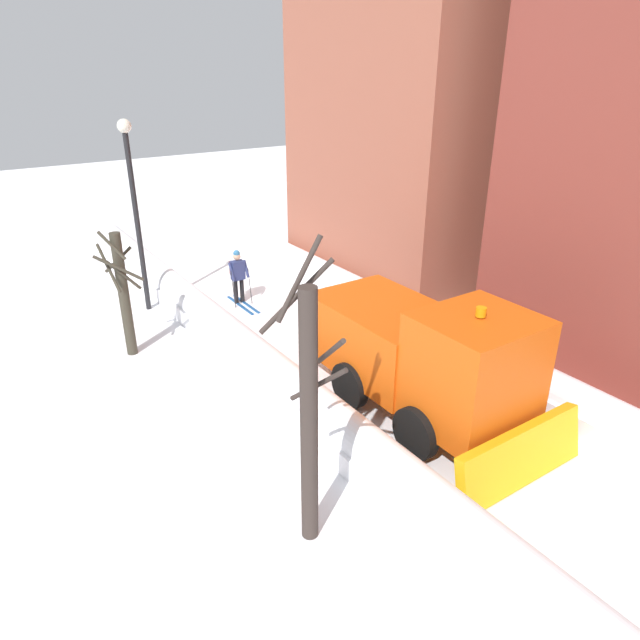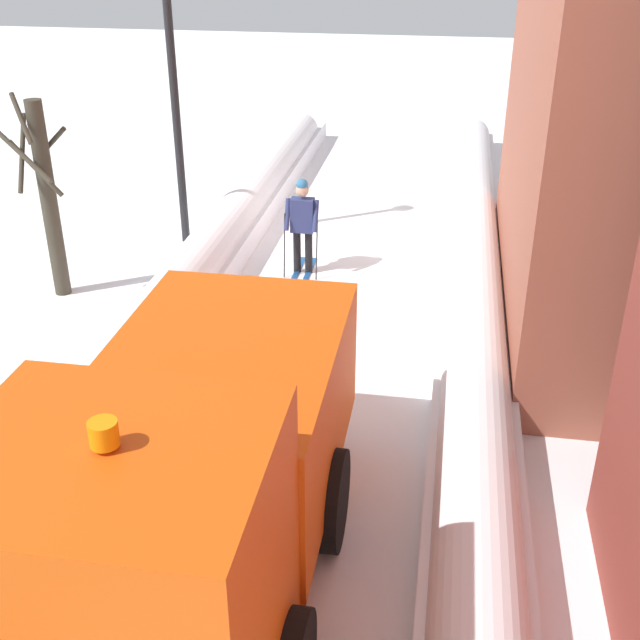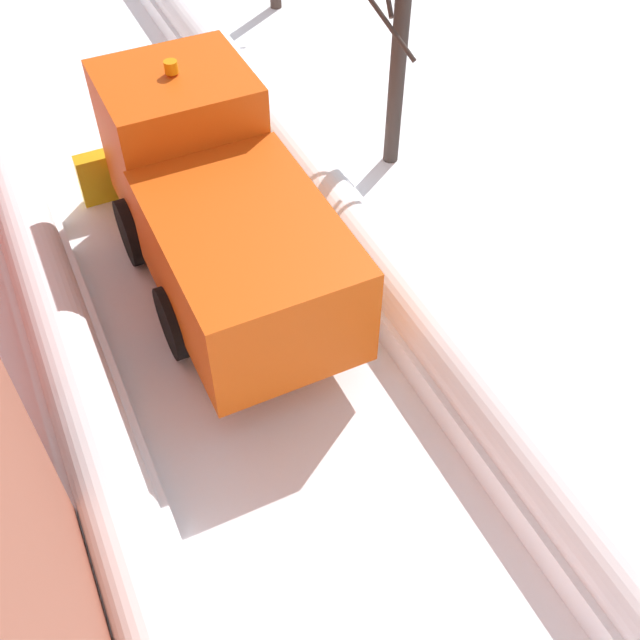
# 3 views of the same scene
# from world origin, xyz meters

# --- Properties ---
(ground_plane) EXTENTS (80.00, 80.00, 0.00)m
(ground_plane) POSITION_xyz_m (0.00, 10.00, 0.00)
(ground_plane) COLOR white
(snowbank_left) EXTENTS (1.10, 36.00, 0.94)m
(snowbank_left) POSITION_xyz_m (-2.41, 10.00, 0.39)
(snowbank_left) COLOR white
(snowbank_left) RESTS_ON ground
(snowbank_right) EXTENTS (1.10, 36.00, 0.92)m
(snowbank_right) POSITION_xyz_m (2.41, 10.00, 0.38)
(snowbank_right) COLOR white
(snowbank_right) RESTS_ON ground
(plow_truck) EXTENTS (3.20, 5.98, 3.12)m
(plow_truck) POSITION_xyz_m (0.24, 9.96, 1.48)
(plow_truck) COLOR #DB510F
(plow_truck) RESTS_ON ground
(bare_tree_mid) EXTENTS (1.19, 1.24, 5.13)m
(bare_tree_mid) POSITION_xyz_m (4.26, 11.62, 2.38)
(bare_tree_mid) COLOR #382F2A
(bare_tree_mid) RESTS_ON ground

